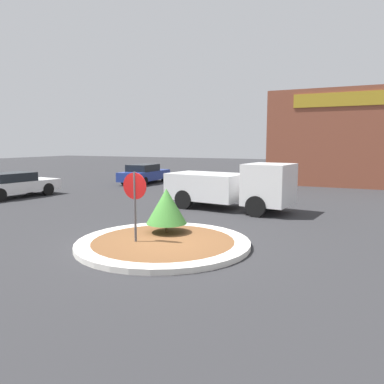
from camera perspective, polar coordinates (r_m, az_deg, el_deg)
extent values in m
plane|color=#2D2D30|center=(11.15, -4.38, -8.14)|extent=(120.00, 120.00, 0.00)
cylinder|color=silver|center=(11.13, -4.38, -7.76)|extent=(5.10, 5.10, 0.15)
cylinder|color=brown|center=(11.13, -4.38, -7.75)|extent=(4.18, 4.18, 0.15)
cylinder|color=#4C4C51|center=(10.90, -8.66, -2.68)|extent=(0.07, 0.07, 2.18)
cylinder|color=#B71414|center=(10.80, -8.73, 0.91)|extent=(0.77, 0.03, 0.77)
cylinder|color=brown|center=(12.06, -3.89, -5.45)|extent=(0.08, 0.08, 0.29)
cone|color=#3D7F33|center=(11.92, -3.92, -2.14)|extent=(1.30, 1.30, 1.12)
cube|color=silver|center=(16.18, 11.67, 1.16)|extent=(2.06, 2.25, 1.74)
cube|color=silver|center=(17.52, 2.22, 0.90)|extent=(3.65, 2.55, 1.20)
cube|color=black|center=(15.94, 13.84, 2.10)|extent=(0.27, 1.81, 0.61)
cylinder|color=black|center=(17.26, 12.23, -1.23)|extent=(0.89, 0.34, 0.87)
cylinder|color=black|center=(15.45, 9.71, -2.18)|extent=(0.89, 0.34, 0.87)
cylinder|color=black|center=(18.74, 2.07, -0.39)|extent=(0.89, 0.34, 0.87)
cylinder|color=black|center=(17.08, -1.26, -1.15)|extent=(0.89, 0.34, 0.87)
cube|color=brown|center=(29.79, 24.33, 7.45)|extent=(12.28, 6.00, 6.64)
cube|color=#B28E23|center=(26.91, 24.52, 12.87)|extent=(8.59, 0.08, 0.90)
cube|color=navy|center=(28.22, -7.22, 2.54)|extent=(1.99, 4.79, 0.66)
cube|color=black|center=(27.97, -7.49, 3.69)|extent=(1.70, 2.32, 0.50)
cylinder|color=black|center=(29.94, -7.18, 2.27)|extent=(0.22, 0.63, 0.62)
cylinder|color=black|center=(29.10, -4.28, 2.16)|extent=(0.22, 0.63, 0.62)
cylinder|color=black|center=(27.46, -10.31, 1.74)|extent=(0.22, 0.63, 0.62)
cylinder|color=black|center=(26.55, -7.24, 1.61)|extent=(0.22, 0.63, 0.62)
cube|color=silver|center=(22.96, -25.33, 0.77)|extent=(2.41, 4.87, 0.60)
cube|color=black|center=(22.78, -25.90, 2.05)|extent=(1.90, 2.43, 0.48)
cylinder|color=black|center=(24.50, -23.54, 0.66)|extent=(0.29, 0.73, 0.71)
cylinder|color=black|center=(23.11, -21.11, 0.40)|extent=(0.29, 0.73, 0.71)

